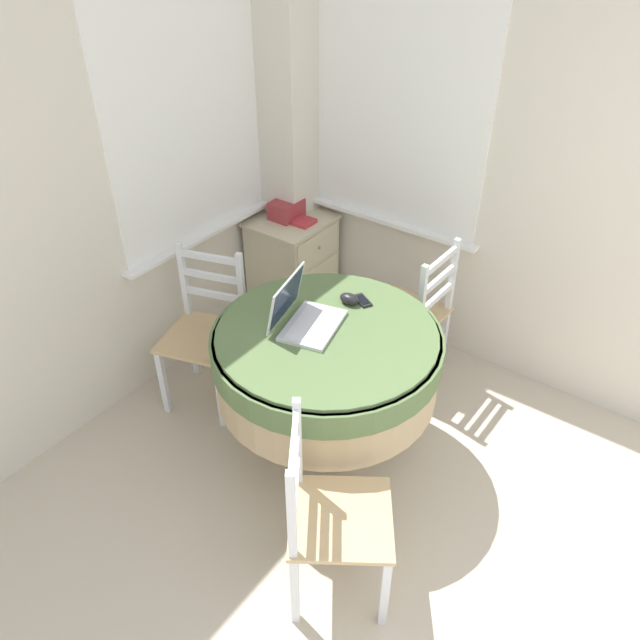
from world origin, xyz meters
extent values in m
cube|color=white|center=(1.14, 3.22, 1.49)|extent=(1.10, 0.01, 1.42)
cube|color=white|center=(1.14, 3.19, 0.77)|extent=(1.18, 0.07, 0.02)
cube|color=white|center=(1.96, 2.40, 1.49)|extent=(0.01, 1.10, 1.42)
cube|color=white|center=(1.93, 2.40, 0.77)|extent=(0.07, 1.18, 0.02)
cube|color=beige|center=(1.83, 3.09, 1.27)|extent=(0.28, 0.28, 2.55)
cylinder|color=#4C3D2D|center=(0.78, 2.03, 0.01)|extent=(0.36, 0.36, 0.03)
cylinder|color=#4C3D2D|center=(0.78, 2.03, 0.39)|extent=(0.11, 0.11, 0.73)
cylinder|color=tan|center=(0.78, 2.03, 0.59)|extent=(1.08, 1.08, 0.34)
cylinder|color=#567042|center=(0.78, 2.03, 0.69)|extent=(1.11, 1.11, 0.13)
cylinder|color=#567042|center=(0.78, 2.03, 0.77)|extent=(1.05, 1.05, 0.02)
cube|color=silver|center=(0.77, 2.11, 0.78)|extent=(0.38, 0.30, 0.02)
cube|color=silver|center=(0.77, 2.12, 0.79)|extent=(0.32, 0.20, 0.00)
cube|color=silver|center=(0.74, 2.24, 0.90)|extent=(0.34, 0.13, 0.23)
cube|color=#192338|center=(0.74, 2.24, 0.91)|extent=(0.30, 0.11, 0.20)
ellipsoid|color=black|center=(1.04, 2.08, 0.80)|extent=(0.07, 0.10, 0.05)
cube|color=black|center=(1.09, 2.04, 0.78)|extent=(0.11, 0.13, 0.01)
cube|color=black|center=(1.09, 2.04, 0.79)|extent=(0.08, 0.09, 0.00)
cube|color=tan|center=(0.69, 2.82, 0.44)|extent=(0.51, 0.51, 0.02)
cube|color=silver|center=(0.47, 2.93, 0.22)|extent=(0.04, 0.04, 0.43)
cube|color=silver|center=(0.57, 2.60, 0.22)|extent=(0.04, 0.04, 0.43)
cube|color=silver|center=(0.81, 3.04, 0.22)|extent=(0.04, 0.04, 0.43)
cube|color=silver|center=(0.91, 2.70, 0.22)|extent=(0.04, 0.04, 0.43)
cube|color=silver|center=(0.81, 3.04, 0.68)|extent=(0.04, 0.04, 0.45)
cube|color=silver|center=(0.91, 2.70, 0.68)|extent=(0.04, 0.04, 0.45)
cube|color=silver|center=(0.86, 2.87, 0.85)|extent=(0.13, 0.34, 0.04)
cube|color=silver|center=(0.86, 2.87, 0.73)|extent=(0.13, 0.34, 0.04)
cube|color=silver|center=(0.86, 2.87, 0.61)|extent=(0.13, 0.34, 0.04)
cube|color=tan|center=(1.57, 2.03, 0.44)|extent=(0.41, 0.42, 0.02)
cube|color=silver|center=(1.74, 2.21, 0.22)|extent=(0.03, 0.03, 0.43)
cube|color=silver|center=(1.39, 2.21, 0.22)|extent=(0.03, 0.03, 0.43)
cube|color=silver|center=(1.74, 1.85, 0.22)|extent=(0.03, 0.03, 0.43)
cube|color=silver|center=(1.39, 1.86, 0.22)|extent=(0.03, 0.03, 0.43)
cube|color=silver|center=(1.74, 1.85, 0.68)|extent=(0.03, 0.03, 0.45)
cube|color=silver|center=(1.39, 1.86, 0.68)|extent=(0.03, 0.03, 0.45)
cube|color=silver|center=(1.56, 1.85, 0.85)|extent=(0.35, 0.03, 0.04)
cube|color=silver|center=(1.56, 1.85, 0.73)|extent=(0.35, 0.03, 0.04)
cube|color=silver|center=(1.56, 1.85, 0.61)|extent=(0.35, 0.03, 0.04)
cube|color=tan|center=(0.17, 1.53, 0.44)|extent=(0.56, 0.57, 0.02)
cube|color=silver|center=(0.13, 1.28, 0.22)|extent=(0.05, 0.05, 0.43)
cube|color=silver|center=(0.42, 1.48, 0.22)|extent=(0.05, 0.05, 0.43)
cube|color=silver|center=(-0.07, 1.57, 0.22)|extent=(0.05, 0.05, 0.43)
cube|color=silver|center=(0.22, 1.77, 0.22)|extent=(0.05, 0.05, 0.43)
cube|color=silver|center=(-0.07, 1.57, 0.68)|extent=(0.04, 0.04, 0.45)
cube|color=silver|center=(0.22, 1.77, 0.68)|extent=(0.04, 0.04, 0.45)
cube|color=silver|center=(0.07, 1.67, 0.85)|extent=(0.30, 0.22, 0.04)
cube|color=silver|center=(0.07, 1.67, 0.73)|extent=(0.30, 0.22, 0.04)
cube|color=silver|center=(0.07, 1.67, 0.61)|extent=(0.30, 0.22, 0.04)
cube|color=beige|center=(1.69, 2.97, 0.35)|extent=(0.48, 0.42, 0.69)
cube|color=beige|center=(1.69, 2.97, 0.70)|extent=(0.50, 0.45, 0.02)
cube|color=beige|center=(1.69, 2.76, 0.58)|extent=(0.42, 0.01, 0.20)
sphere|color=olive|center=(1.69, 2.75, 0.58)|extent=(0.02, 0.02, 0.02)
cube|color=beige|center=(1.69, 2.76, 0.35)|extent=(0.42, 0.01, 0.20)
sphere|color=olive|center=(1.69, 2.75, 0.35)|extent=(0.02, 0.02, 0.02)
cube|color=beige|center=(1.69, 2.76, 0.12)|extent=(0.42, 0.01, 0.20)
sphere|color=olive|center=(1.69, 2.75, 0.12)|extent=(0.02, 0.02, 0.02)
cube|color=#9E3338|center=(1.70, 3.02, 0.77)|extent=(0.20, 0.16, 0.11)
cube|color=#BC3338|center=(1.69, 2.94, 0.72)|extent=(0.13, 0.26, 0.02)
camera|label=1|loc=(-1.13, 0.68, 2.52)|focal=35.00mm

